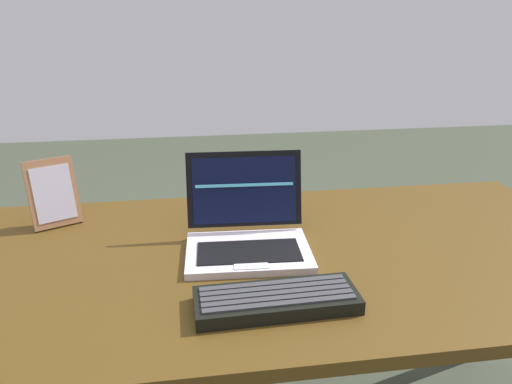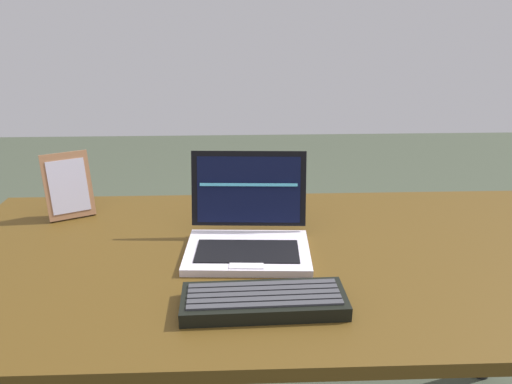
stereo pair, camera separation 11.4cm
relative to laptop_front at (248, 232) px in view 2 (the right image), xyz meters
The scene contains 4 objects.
desk 0.15m from the laptop_front, 20.18° to the right, with size 1.69×0.81×0.72m.
laptop_front is the anchor object (origin of this frame).
external_keyboard 0.26m from the laptop_front, 84.21° to the right, with size 0.33×0.13×0.03m.
photo_frame 0.55m from the laptop_front, 156.69° to the left, with size 0.14×0.10×0.19m.
Camera 2 is at (-0.11, -1.05, 1.29)m, focal length 33.81 mm.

